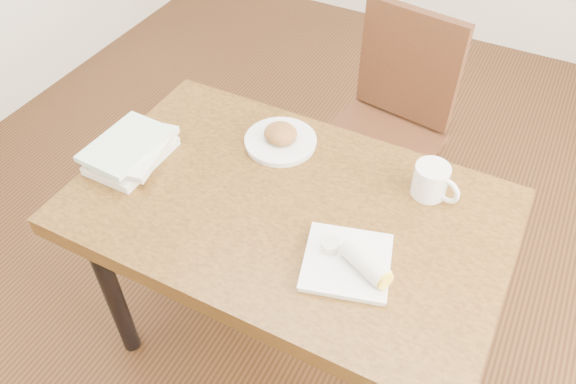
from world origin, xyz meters
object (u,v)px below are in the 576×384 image
at_px(chair_far, 389,118).
at_px(plate_scone, 281,139).
at_px(book_stack, 132,150).
at_px(plate_burrito, 353,262).
at_px(coffee_mug, 432,181).
at_px(table, 288,225).

height_order(chair_far, plate_scone, chair_far).
bearing_deg(book_stack, plate_burrito, -5.64).
bearing_deg(coffee_mug, plate_scone, -179.68).
bearing_deg(table, book_stack, -174.79).
bearing_deg(plate_scone, plate_burrito, -41.52).
bearing_deg(coffee_mug, table, -146.61).
bearing_deg(book_stack, chair_far, 55.33).
distance_m(table, chair_far, 0.77).
height_order(chair_far, coffee_mug, chair_far).
height_order(coffee_mug, plate_burrito, coffee_mug).
bearing_deg(book_stack, coffee_mug, 17.68).
height_order(table, coffee_mug, coffee_mug).
distance_m(chair_far, plate_scone, 0.62).
height_order(chair_far, plate_burrito, chair_far).
bearing_deg(table, plate_burrito, -26.17).
relative_size(coffee_mug, book_stack, 0.51).
bearing_deg(table, coffee_mug, 33.39).
bearing_deg(plate_scone, chair_far, 70.49).
height_order(table, plate_burrito, plate_burrito).
bearing_deg(chair_far, coffee_mug, -61.77).
bearing_deg(plate_scone, book_stack, -143.94).
xyz_separation_m(chair_far, plate_burrito, (0.20, -0.88, 0.22)).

